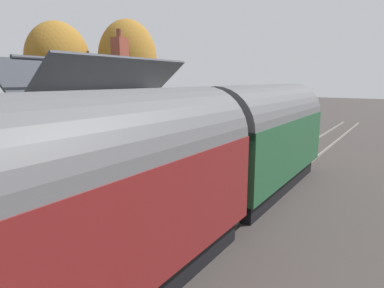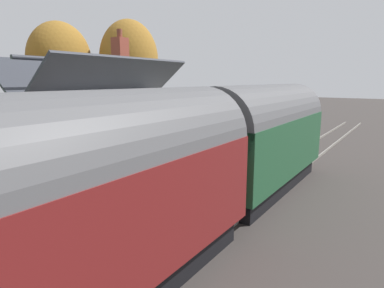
{
  "view_description": "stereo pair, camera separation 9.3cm",
  "coord_description": "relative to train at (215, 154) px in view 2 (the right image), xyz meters",
  "views": [
    {
      "loc": [
        -12.04,
        -5.79,
        4.5
      ],
      "look_at": [
        -0.96,
        1.5,
        1.91
      ],
      "focal_mm": 30.69,
      "sensor_mm": 36.0,
      "label": 1
    },
    {
      "loc": [
        -11.98,
        -5.87,
        4.5
      ],
      "look_at": [
        -0.96,
        1.5,
        1.91
      ],
      "focal_mm": 30.69,
      "sensor_mm": 36.0,
      "label": 2
    }
  ],
  "objects": [
    {
      "name": "station_sign_board",
      "position": [
        6.13,
        2.51,
        -0.11
      ],
      "size": [
        0.96,
        0.06,
        1.57
      ],
      "color": "black",
      "rests_on": "platform"
    },
    {
      "name": "planter_edge_near",
      "position": [
        12.29,
        4.13,
        -0.73
      ],
      "size": [
        0.72,
        0.72,
        1.06
      ],
      "color": "gray",
      "rests_on": "platform"
    },
    {
      "name": "planter_bench_right",
      "position": [
        7.11,
        3.03,
        -0.88
      ],
      "size": [
        0.6,
        0.6,
        0.83
      ],
      "color": "gray",
      "rests_on": "platform"
    },
    {
      "name": "platform_edge_coping",
      "position": [
        3.25,
        2.08,
        -1.29
      ],
      "size": [
        32.0,
        0.36,
        0.02
      ],
      "primitive_type": "cube",
      "color": "beige",
      "rests_on": "platform"
    },
    {
      "name": "ground_plane",
      "position": [
        3.25,
        0.9,
        -2.21
      ],
      "size": [
        160.0,
        160.0,
        0.0
      ],
      "primitive_type": "plane",
      "color": "#383330"
    },
    {
      "name": "tree_far_left",
      "position": [
        6.78,
        17.31,
        3.75
      ],
      "size": [
        4.85,
        4.16,
        8.77
      ],
      "color": "#4C3828",
      "rests_on": "ground"
    },
    {
      "name": "tree_distant",
      "position": [
        10.51,
        13.82,
        3.85
      ],
      "size": [
        4.65,
        4.4,
        9.1
      ],
      "color": "#4C3828",
      "rests_on": "ground"
    },
    {
      "name": "rail_near",
      "position": [
        3.25,
        -0.72,
        -2.14
      ],
      "size": [
        52.0,
        0.08,
        0.14
      ],
      "primitive_type": "cube",
      "color": "gray",
      "rests_on": "ground"
    },
    {
      "name": "train",
      "position": [
        0.0,
        0.0,
        0.0
      ],
      "size": [
        16.31,
        2.73,
        4.32
      ],
      "color": "black",
      "rests_on": "ground"
    },
    {
      "name": "planter_bench_left",
      "position": [
        10.02,
        4.44,
        -1.03
      ],
      "size": [
        0.8,
        0.32,
        0.56
      ],
      "color": "gray",
      "rests_on": "platform"
    },
    {
      "name": "platform",
      "position": [
        3.25,
        4.78,
        -1.76
      ],
      "size": [
        32.0,
        5.76,
        0.91
      ],
      "primitive_type": "cube",
      "color": "#A39B8C",
      "rests_on": "ground"
    },
    {
      "name": "station_building",
      "position": [
        0.59,
        6.07,
        0.2
      ],
      "size": [
        6.84,
        4.32,
        5.79
      ],
      "color": "white",
      "rests_on": "platform"
    },
    {
      "name": "rail_far",
      "position": [
        3.25,
        0.72,
        -2.14
      ],
      "size": [
        52.0,
        0.08,
        0.14
      ],
      "primitive_type": "cube",
      "color": "gray",
      "rests_on": "ground"
    },
    {
      "name": "bench_mid_platform",
      "position": [
        14.17,
        3.6,
        -0.83
      ],
      "size": [
        1.4,
        0.44,
        0.88
      ],
      "color": "brown",
      "rests_on": "platform"
    },
    {
      "name": "lamp_post_platform",
      "position": [
        10.75,
        2.64,
        1.05
      ],
      "size": [
        0.32,
        0.5,
        3.32
      ],
      "color": "black",
      "rests_on": "platform"
    }
  ]
}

